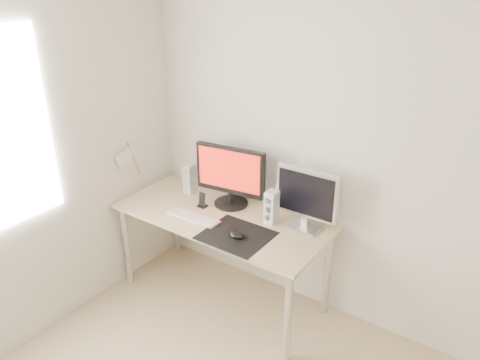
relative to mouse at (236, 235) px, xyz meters
The scene contains 11 objects.
wall_back 1.00m from the mouse, 41.14° to the left, with size 3.50×3.50×0.00m, color silver.
mousepad 0.04m from the mouse, 123.69° to the left, with size 0.45×0.40×0.00m, color black.
mouse is the anchor object (origin of this frame).
desk 0.36m from the mouse, 143.82° to the left, with size 1.60×0.70×0.73m.
main_monitor 0.54m from the mouse, 130.36° to the left, with size 0.55×0.29×0.47m.
second_monitor 0.54m from the mouse, 51.44° to the left, with size 0.45×0.16×0.43m.
speaker_left 0.80m from the mouse, 153.24° to the left, with size 0.08×0.09×0.24m.
speaker_right 0.34m from the mouse, 76.24° to the left, with size 0.08×0.09×0.24m.
keyboard 0.42m from the mouse, behind, with size 0.42×0.13×0.02m.
phone_dock 0.52m from the mouse, 154.81° to the left, with size 0.07×0.06×0.12m.
pennant 1.11m from the mouse, behind, with size 0.01×0.23×0.29m.
Camera 1 is at (0.90, -1.00, 2.38)m, focal length 35.00 mm.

